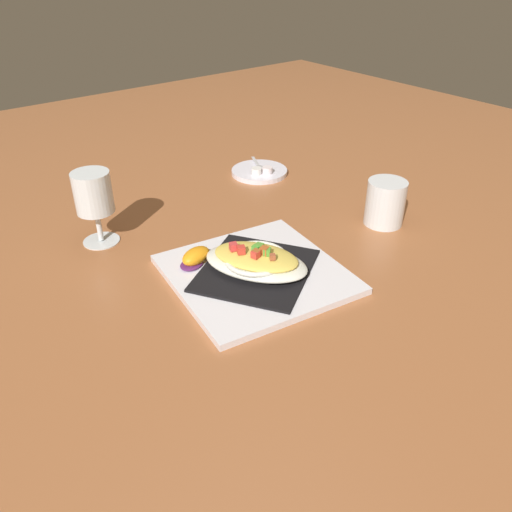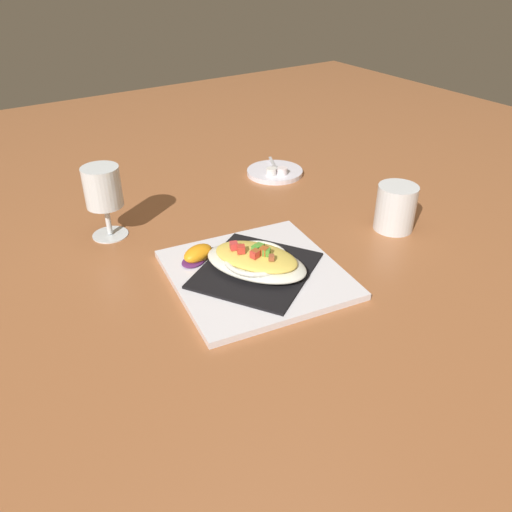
{
  "view_description": "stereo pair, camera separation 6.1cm",
  "coord_description": "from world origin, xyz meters",
  "px_view_note": "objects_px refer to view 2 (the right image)",
  "views": [
    {
      "loc": [
        -0.57,
        0.45,
        0.49
      ],
      "look_at": [
        0.0,
        0.0,
        0.04
      ],
      "focal_mm": 36.25,
      "sensor_mm": 36.0,
      "label": 1
    },
    {
      "loc": [
        -0.61,
        0.4,
        0.49
      ],
      "look_at": [
        0.0,
        0.0,
        0.04
      ],
      "focal_mm": 36.25,
      "sensor_mm": 36.0,
      "label": 2
    }
  ],
  "objects_px": {
    "square_plate": "(256,274)",
    "gratin_dish": "(256,260)",
    "creamer_saucer": "(275,172)",
    "orange_garnish": "(197,254)",
    "coffee_mug": "(395,210)",
    "spoon": "(274,167)",
    "creamer_cup_1": "(282,171)",
    "creamer_cup_0": "(271,171)",
    "stemmed_glass": "(103,191)"
  },
  "relations": [
    {
      "from": "coffee_mug",
      "to": "spoon",
      "type": "distance_m",
      "value": 0.36
    },
    {
      "from": "gratin_dish",
      "to": "creamer_saucer",
      "type": "distance_m",
      "value": 0.45
    },
    {
      "from": "square_plate",
      "to": "gratin_dish",
      "type": "distance_m",
      "value": 0.03
    },
    {
      "from": "coffee_mug",
      "to": "creamer_cup_0",
      "type": "distance_m",
      "value": 0.34
    },
    {
      "from": "square_plate",
      "to": "orange_garnish",
      "type": "relative_size",
      "value": 3.72
    },
    {
      "from": "square_plate",
      "to": "spoon",
      "type": "distance_m",
      "value": 0.46
    },
    {
      "from": "stemmed_glass",
      "to": "creamer_cup_0",
      "type": "xyz_separation_m",
      "value": [
        0.05,
        -0.42,
        -0.07
      ]
    },
    {
      "from": "gratin_dish",
      "to": "creamer_cup_1",
      "type": "xyz_separation_m",
      "value": [
        0.32,
        -0.28,
        -0.01
      ]
    },
    {
      "from": "orange_garnish",
      "to": "creamer_cup_0",
      "type": "xyz_separation_m",
      "value": [
        0.24,
        -0.33,
        -0.0
      ]
    },
    {
      "from": "orange_garnish",
      "to": "creamer_saucer",
      "type": "relative_size",
      "value": 0.55
    },
    {
      "from": "gratin_dish",
      "to": "orange_garnish",
      "type": "distance_m",
      "value": 0.11
    },
    {
      "from": "stemmed_glass",
      "to": "creamer_saucer",
      "type": "bearing_deg",
      "value": -80.97
    },
    {
      "from": "spoon",
      "to": "creamer_cup_1",
      "type": "height_order",
      "value": "creamer_cup_1"
    },
    {
      "from": "coffee_mug",
      "to": "spoon",
      "type": "relative_size",
      "value": 1.11
    },
    {
      "from": "coffee_mug",
      "to": "creamer_cup_0",
      "type": "height_order",
      "value": "coffee_mug"
    },
    {
      "from": "gratin_dish",
      "to": "creamer_cup_1",
      "type": "height_order",
      "value": "gratin_dish"
    },
    {
      "from": "square_plate",
      "to": "creamer_saucer",
      "type": "relative_size",
      "value": 2.03
    },
    {
      "from": "coffee_mug",
      "to": "creamer_saucer",
      "type": "bearing_deg",
      "value": 6.14
    },
    {
      "from": "stemmed_glass",
      "to": "creamer_cup_1",
      "type": "relative_size",
      "value": 5.81
    },
    {
      "from": "square_plate",
      "to": "creamer_cup_0",
      "type": "bearing_deg",
      "value": -38.54
    },
    {
      "from": "square_plate",
      "to": "orange_garnish",
      "type": "bearing_deg",
      "value": 37.58
    },
    {
      "from": "square_plate",
      "to": "creamer_cup_1",
      "type": "relative_size",
      "value": 11.43
    },
    {
      "from": "orange_garnish",
      "to": "creamer_saucer",
      "type": "distance_m",
      "value": 0.44
    },
    {
      "from": "coffee_mug",
      "to": "creamer_cup_1",
      "type": "bearing_deg",
      "value": 6.71
    },
    {
      "from": "spoon",
      "to": "stemmed_glass",
      "type": "bearing_deg",
      "value": 99.75
    },
    {
      "from": "gratin_dish",
      "to": "coffee_mug",
      "type": "distance_m",
      "value": 0.32
    },
    {
      "from": "gratin_dish",
      "to": "coffee_mug",
      "type": "relative_size",
      "value": 2.1
    },
    {
      "from": "square_plate",
      "to": "coffee_mug",
      "type": "xyz_separation_m",
      "value": [
        -0.0,
        -0.32,
        0.03
      ]
    },
    {
      "from": "square_plate",
      "to": "gratin_dish",
      "type": "relative_size",
      "value": 1.33
    },
    {
      "from": "creamer_saucer",
      "to": "gratin_dish",
      "type": "bearing_deg",
      "value": 140.58
    },
    {
      "from": "square_plate",
      "to": "gratin_dish",
      "type": "height_order",
      "value": "gratin_dish"
    },
    {
      "from": "stemmed_glass",
      "to": "creamer_saucer",
      "type": "distance_m",
      "value": 0.45
    },
    {
      "from": "stemmed_glass",
      "to": "creamer_saucer",
      "type": "height_order",
      "value": "stemmed_glass"
    },
    {
      "from": "coffee_mug",
      "to": "square_plate",
      "type": "bearing_deg",
      "value": 89.12
    },
    {
      "from": "creamer_saucer",
      "to": "creamer_cup_0",
      "type": "xyz_separation_m",
      "value": [
        -0.02,
        0.02,
        0.01
      ]
    },
    {
      "from": "stemmed_glass",
      "to": "creamer_cup_1",
      "type": "xyz_separation_m",
      "value": [
        0.04,
        -0.44,
        -0.07
      ]
    },
    {
      "from": "gratin_dish",
      "to": "creamer_cup_1",
      "type": "distance_m",
      "value": 0.43
    },
    {
      "from": "creamer_cup_0",
      "to": "coffee_mug",
      "type": "bearing_deg",
      "value": -169.5
    },
    {
      "from": "orange_garnish",
      "to": "spoon",
      "type": "xyz_separation_m",
      "value": [
        0.27,
        -0.35,
        -0.01
      ]
    },
    {
      "from": "creamer_cup_1",
      "to": "square_plate",
      "type": "bearing_deg",
      "value": 137.98
    },
    {
      "from": "gratin_dish",
      "to": "square_plate",
      "type": "bearing_deg",
      "value": -58.92
    },
    {
      "from": "gratin_dish",
      "to": "spoon",
      "type": "bearing_deg",
      "value": -39.21
    },
    {
      "from": "creamer_saucer",
      "to": "creamer_cup_0",
      "type": "height_order",
      "value": "creamer_cup_0"
    },
    {
      "from": "creamer_cup_0",
      "to": "orange_garnish",
      "type": "bearing_deg",
      "value": 126.57
    },
    {
      "from": "gratin_dish",
      "to": "orange_garnish",
      "type": "height_order",
      "value": "gratin_dish"
    },
    {
      "from": "spoon",
      "to": "creamer_cup_1",
      "type": "bearing_deg",
      "value": 175.42
    },
    {
      "from": "coffee_mug",
      "to": "creamer_saucer",
      "type": "xyz_separation_m",
      "value": [
        0.35,
        0.04,
        -0.03
      ]
    },
    {
      "from": "orange_garnish",
      "to": "creamer_cup_1",
      "type": "xyz_separation_m",
      "value": [
        0.23,
        -0.35,
        -0.0
      ]
    },
    {
      "from": "spoon",
      "to": "coffee_mug",
      "type": "bearing_deg",
      "value": -174.43
    },
    {
      "from": "creamer_saucer",
      "to": "creamer_cup_0",
      "type": "bearing_deg",
      "value": 128.49
    }
  ]
}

